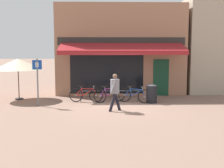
{
  "coord_description": "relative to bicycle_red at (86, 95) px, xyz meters",
  "views": [
    {
      "loc": [
        -0.64,
        -12.81,
        2.57
      ],
      "look_at": [
        -0.3,
        0.08,
        1.05
      ],
      "focal_mm": 45.0,
      "sensor_mm": 36.0,
      "label": 1
    }
  ],
  "objects": [
    {
      "name": "bicycle_blue",
      "position": [
        2.44,
        -0.19,
        -0.0
      ],
      "size": [
        1.63,
        0.82,
        0.85
      ],
      "rotation": [
        -0.14,
        0.0,
        -0.41
      ],
      "color": "black",
      "rests_on": "ground_plane"
    },
    {
      "name": "shop_front",
      "position": [
        1.91,
        3.44,
        2.27
      ],
      "size": [
        7.59,
        4.52,
        5.28
      ],
      "color": "#9E7056",
      "rests_on": "ground_plane"
    },
    {
      "name": "bicycle_purple",
      "position": [
        1.19,
        -0.03,
        -0.0
      ],
      "size": [
        1.65,
        0.87,
        0.85
      ],
      "rotation": [
        -0.14,
        0.0,
        0.41
      ],
      "color": "black",
      "rests_on": "ground_plane"
    },
    {
      "name": "litter_bin",
      "position": [
        3.29,
        -0.31,
        0.12
      ],
      "size": [
        0.54,
        0.54,
        0.97
      ],
      "color": "black",
      "rests_on": "ground_plane"
    },
    {
      "name": "pedestrian_adult",
      "position": [
        1.39,
        -2.16,
        0.61
      ],
      "size": [
        0.56,
        0.66,
        1.62
      ],
      "rotation": [
        0.0,
        0.0,
        0.06
      ],
      "color": "black",
      "rests_on": "ground_plane"
    },
    {
      "name": "cafe_parasol",
      "position": [
        -3.62,
        0.88,
        1.5
      ],
      "size": [
        2.59,
        2.59,
        2.17
      ],
      "color": "#4C3D2D",
      "rests_on": "ground_plane"
    },
    {
      "name": "bicycle_red",
      "position": [
        0.0,
        0.0,
        0.0
      ],
      "size": [
        1.72,
        0.52,
        0.85
      ],
      "rotation": [
        -0.11,
        0.0,
        -0.11
      ],
      "color": "black",
      "rests_on": "ground_plane"
    },
    {
      "name": "ground_plane",
      "position": [
        1.59,
        -1.23,
        -0.37
      ],
      "size": [
        160.0,
        160.0,
        0.0
      ],
      "primitive_type": "plane",
      "color": "#846656"
    },
    {
      "name": "bike_rack_rail",
      "position": [
        1.19,
        0.08,
        0.09
      ],
      "size": [
        3.03,
        0.04,
        0.57
      ],
      "color": "#47494F",
      "rests_on": "ground_plane"
    },
    {
      "name": "parking_sign",
      "position": [
        -2.19,
        -0.92,
        0.99
      ],
      "size": [
        0.44,
        0.07,
        2.21
      ],
      "color": "slate",
      "rests_on": "ground_plane"
    }
  ]
}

